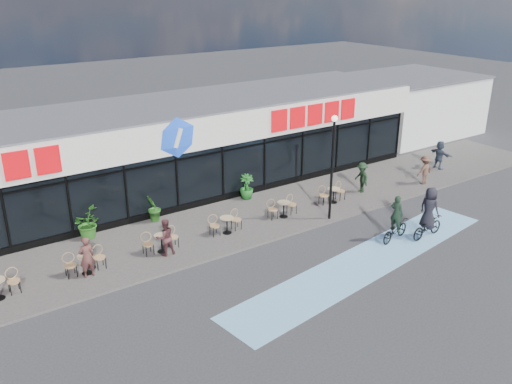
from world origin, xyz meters
The scene contains 21 objects.
ground centered at (0.00, 0.00, 0.00)m, with size 120.00×120.00×0.00m, color #28282B.
sidewalk centered at (0.00, 4.50, 0.05)m, with size 44.00×5.00×0.10m, color #504B47.
bike_lane centered at (4.00, -1.50, 0.01)m, with size 14.00×2.20×0.01m, color #6CA5CD.
building centered at (0.00, 9.93, 2.34)m, with size 30.60×6.57×4.75m.
neighbour_building centered at (20.50, 11.00, 2.06)m, with size 9.20×7.20×4.11m.
lamp_post centered at (5.37, 2.30, 3.01)m, with size 0.28×0.28×4.86m.
bistro_set_2 centered at (-5.50, 3.75, 0.56)m, with size 1.54×0.62×0.90m.
bistro_set_3 centered at (-2.42, 3.75, 0.56)m, with size 1.54×0.62×0.90m.
bistro_set_4 centered at (0.66, 3.75, 0.56)m, with size 1.54×0.62×0.90m.
bistro_set_5 centered at (3.75, 3.75, 0.56)m, with size 1.54×0.62×0.90m.
bistro_set_6 centered at (6.83, 3.75, 0.56)m, with size 1.54×0.62×0.90m.
potted_plant_left centered at (-4.50, 6.67, 0.76)m, with size 1.19×1.03×1.32m, color #245C1A.
potted_plant_mid centered at (-1.44, 6.53, 0.75)m, with size 0.72×0.58×1.31m, color #215518.
potted_plant_right centered at (3.59, 6.54, 0.72)m, with size 0.70×0.70×1.25m, color #17511A.
patron_left centered at (-5.52, 3.39, 0.91)m, with size 0.59×0.39×1.62m, color #4C2A27.
patron_right centered at (-2.40, 3.34, 0.87)m, with size 0.75×0.59×1.55m, color #4C2729.
pedestrian_a centered at (8.98, 3.93, 0.90)m, with size 1.03×0.59×1.60m, color black.
pedestrian_b centered at (15.41, 4.11, 0.93)m, with size 1.54×0.49×1.66m, color #333E4F.
pedestrian_c centered at (12.66, 2.92, 0.88)m, with size 1.01×0.58×1.57m, color brown.
cyclist_a centered at (6.31, -0.79, 0.67)m, with size 1.89×0.99×2.04m.
cyclist_b centered at (7.69, -1.37, 0.88)m, with size 1.90×0.93×2.28m.
Camera 1 is at (-10.32, -14.66, 10.39)m, focal length 38.00 mm.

